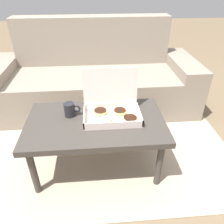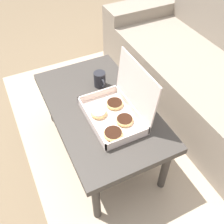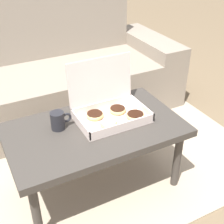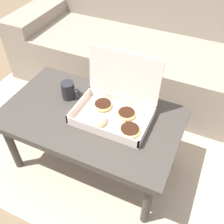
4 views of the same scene
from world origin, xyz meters
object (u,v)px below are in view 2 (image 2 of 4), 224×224
object	(u,v)px
couch	(219,79)
coffee_mug	(100,79)
pastry_box	(118,110)
coffee_table	(100,112)

from	to	relation	value
couch	coffee_mug	bearing A→B (deg)	-101.33
couch	pastry_box	xyz separation A→B (m)	(0.12, -0.89, 0.18)
couch	pastry_box	world-z (taller)	couch
pastry_box	coffee_mug	bearing A→B (deg)	175.26
couch	pastry_box	bearing A→B (deg)	-82.32
pastry_box	couch	bearing A→B (deg)	97.68
coffee_table	pastry_box	world-z (taller)	pastry_box
coffee_mug	pastry_box	bearing A→B (deg)	-4.74
coffee_mug	coffee_table	bearing A→B (deg)	-24.30
couch	coffee_table	bearing A→B (deg)	-90.00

